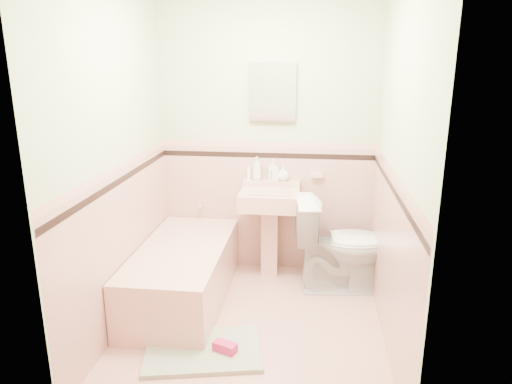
# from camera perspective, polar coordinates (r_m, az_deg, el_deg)

# --- Properties ---
(floor) EXTENTS (2.20, 2.20, 0.00)m
(floor) POSITION_cam_1_polar(r_m,az_deg,el_deg) (3.81, -0.47, -15.67)
(floor) COLOR #DB9F8F
(floor) RESTS_ON ground
(wall_back) EXTENTS (2.50, 0.00, 2.50)m
(wall_back) POSITION_cam_1_polar(r_m,az_deg,el_deg) (4.41, 1.34, 6.14)
(wall_back) COLOR #F7E5C9
(wall_back) RESTS_ON ground
(wall_front) EXTENTS (2.50, 0.00, 2.50)m
(wall_front) POSITION_cam_1_polar(r_m,az_deg,el_deg) (2.29, -4.08, -3.16)
(wall_front) COLOR #F7E5C9
(wall_front) RESTS_ON ground
(wall_left) EXTENTS (0.00, 2.50, 2.50)m
(wall_left) POSITION_cam_1_polar(r_m,az_deg,el_deg) (3.60, -16.54, 3.27)
(wall_left) COLOR #F7E5C9
(wall_left) RESTS_ON ground
(wall_right) EXTENTS (0.00, 2.50, 2.50)m
(wall_right) POSITION_cam_1_polar(r_m,az_deg,el_deg) (3.36, 16.68, 2.38)
(wall_right) COLOR #F7E5C9
(wall_right) RESTS_ON ground
(wainscot_back) EXTENTS (2.00, 0.00, 2.00)m
(wainscot_back) POSITION_cam_1_polar(r_m,az_deg,el_deg) (4.55, 1.27, -1.98)
(wainscot_back) COLOR #DDA494
(wainscot_back) RESTS_ON ground
(wainscot_front) EXTENTS (2.00, 0.00, 2.00)m
(wainscot_front) POSITION_cam_1_polar(r_m,az_deg,el_deg) (2.58, -3.73, -16.83)
(wainscot_front) COLOR #DDA494
(wainscot_front) RESTS_ON ground
(wainscot_left) EXTENTS (0.00, 2.20, 2.20)m
(wainscot_left) POSITION_cam_1_polar(r_m,az_deg,el_deg) (3.78, -15.60, -6.38)
(wainscot_left) COLOR #DDA494
(wainscot_left) RESTS_ON ground
(wainscot_right) EXTENTS (0.00, 2.20, 2.20)m
(wainscot_right) POSITION_cam_1_polar(r_m,az_deg,el_deg) (3.56, 15.65, -7.84)
(wainscot_right) COLOR #DDA494
(wainscot_right) RESTS_ON ground
(accent_back) EXTENTS (2.00, 0.00, 2.00)m
(accent_back) POSITION_cam_1_polar(r_m,az_deg,el_deg) (4.41, 1.30, 4.44)
(accent_back) COLOR black
(accent_back) RESTS_ON ground
(accent_front) EXTENTS (2.00, 0.00, 2.00)m
(accent_front) POSITION_cam_1_polar(r_m,az_deg,el_deg) (2.35, -3.93, -6.01)
(accent_front) COLOR black
(accent_front) RESTS_ON ground
(accent_left) EXTENTS (0.00, 2.20, 2.20)m
(accent_left) POSITION_cam_1_polar(r_m,az_deg,el_deg) (3.62, -16.11, 1.26)
(accent_left) COLOR black
(accent_left) RESTS_ON ground
(accent_right) EXTENTS (0.00, 2.20, 2.20)m
(accent_right) POSITION_cam_1_polar(r_m,az_deg,el_deg) (3.39, 16.20, 0.26)
(accent_right) COLOR black
(accent_right) RESTS_ON ground
(cap_back) EXTENTS (2.00, 0.00, 2.00)m
(cap_back) POSITION_cam_1_polar(r_m,az_deg,el_deg) (4.39, 1.31, 5.71)
(cap_back) COLOR #DB978C
(cap_back) RESTS_ON ground
(cap_front) EXTENTS (2.00, 0.00, 2.00)m
(cap_front) POSITION_cam_1_polar(r_m,az_deg,el_deg) (2.31, -3.98, -3.72)
(cap_front) COLOR #DB978C
(cap_front) RESTS_ON ground
(cap_left) EXTENTS (0.00, 2.20, 2.20)m
(cap_left) POSITION_cam_1_polar(r_m,az_deg,el_deg) (3.60, -16.23, 2.80)
(cap_left) COLOR #DB978C
(cap_left) RESTS_ON ground
(cap_right) EXTENTS (0.00, 2.20, 2.20)m
(cap_right) POSITION_cam_1_polar(r_m,az_deg,el_deg) (3.36, 16.33, 1.90)
(cap_right) COLOR #DB978C
(cap_right) RESTS_ON ground
(bathtub) EXTENTS (0.70, 1.50, 0.45)m
(bathtub) POSITION_cam_1_polar(r_m,az_deg,el_deg) (4.11, -8.76, -9.86)
(bathtub) COLOR #D59E8F
(bathtub) RESTS_ON floor
(tub_faucet) EXTENTS (0.04, 0.12, 0.04)m
(tub_faucet) POSITION_cam_1_polar(r_m,az_deg,el_deg) (4.61, -6.60, -1.47)
(tub_faucet) COLOR silver
(tub_faucet) RESTS_ON wall_back
(sink) EXTENTS (0.53, 0.48, 0.84)m
(sink) POSITION_cam_1_polar(r_m,az_deg,el_deg) (4.39, 1.61, -5.17)
(sink) COLOR #D59E8F
(sink) RESTS_ON floor
(sink_faucet) EXTENTS (0.02, 0.02, 0.10)m
(sink_faucet) POSITION_cam_1_polar(r_m,az_deg,el_deg) (4.37, 1.84, 2.02)
(sink_faucet) COLOR silver
(sink_faucet) RESTS_ON sink
(medicine_cabinet) EXTENTS (0.41, 0.04, 0.51)m
(medicine_cabinet) POSITION_cam_1_polar(r_m,az_deg,el_deg) (4.32, 2.01, 11.95)
(medicine_cabinet) COLOR white
(medicine_cabinet) RESTS_ON wall_back
(soap_dish) EXTENTS (0.11, 0.06, 0.04)m
(soap_dish) POSITION_cam_1_polar(r_m,az_deg,el_deg) (4.41, 7.36, 2.03)
(soap_dish) COLOR #D59E8F
(soap_dish) RESTS_ON wall_back
(soap_bottle_left) EXTENTS (0.11, 0.11, 0.22)m
(soap_bottle_left) POSITION_cam_1_polar(r_m,az_deg,el_deg) (4.41, 0.10, 2.86)
(soap_bottle_left) COLOR #B2B2B2
(soap_bottle_left) RESTS_ON sink
(soap_bottle_mid) EXTENTS (0.11, 0.11, 0.20)m
(soap_bottle_mid) POSITION_cam_1_polar(r_m,az_deg,el_deg) (4.39, 2.06, 2.68)
(soap_bottle_mid) COLOR #B2B2B2
(soap_bottle_mid) RESTS_ON sink
(soap_bottle_right) EXTENTS (0.15, 0.15, 0.14)m
(soap_bottle_right) POSITION_cam_1_polar(r_m,az_deg,el_deg) (4.39, 3.28, 2.29)
(soap_bottle_right) COLOR #B2B2B2
(soap_bottle_right) RESTS_ON sink
(tube) EXTENTS (0.04, 0.04, 0.12)m
(tube) POSITION_cam_1_polar(r_m,az_deg,el_deg) (4.43, -0.87, 2.26)
(tube) COLOR white
(tube) RESTS_ON sink
(toilet) EXTENTS (0.87, 0.56, 0.84)m
(toilet) POSITION_cam_1_polar(r_m,az_deg,el_deg) (4.23, 10.37, -6.22)
(toilet) COLOR white
(toilet) RESTS_ON floor
(bucket) EXTENTS (0.28, 0.28, 0.25)m
(bucket) POSITION_cam_1_polar(r_m,az_deg,el_deg) (4.53, 7.61, -8.63)
(bucket) COLOR #1325BB
(bucket) RESTS_ON floor
(bath_mat) EXTENTS (0.90, 0.69, 0.03)m
(bath_mat) POSITION_cam_1_polar(r_m,az_deg,el_deg) (3.52, -6.36, -18.44)
(bath_mat) COLOR gray
(bath_mat) RESTS_ON floor
(shoe) EXTENTS (0.18, 0.13, 0.07)m
(shoe) POSITION_cam_1_polar(r_m,az_deg,el_deg) (3.45, -3.76, -18.13)
(shoe) COLOR #BF1E59
(shoe) RESTS_ON bath_mat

